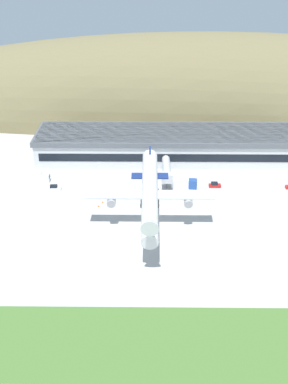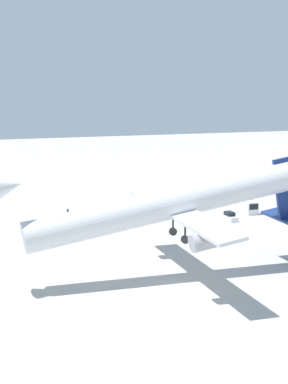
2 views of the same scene
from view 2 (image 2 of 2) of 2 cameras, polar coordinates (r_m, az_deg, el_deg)
ground_plane at (r=84.39m, az=2.65°, el=-8.69°), size 410.22×410.22×0.00m
cargo_airplane at (r=86.66m, az=2.61°, el=-1.25°), size 33.98×48.86×12.07m
service_car_3 at (r=124.07m, az=7.64°, el=-2.20°), size 4.12×1.87×1.67m
box_truck at (r=132.35m, az=8.93°, el=-1.08°), size 7.65×2.30×3.19m
traffic_cone_0 at (r=106.81m, az=7.10°, el=-4.48°), size 0.52×0.52×0.58m
traffic_cone_1 at (r=106.67m, az=5.65°, el=-4.47°), size 0.52×0.52×0.58m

